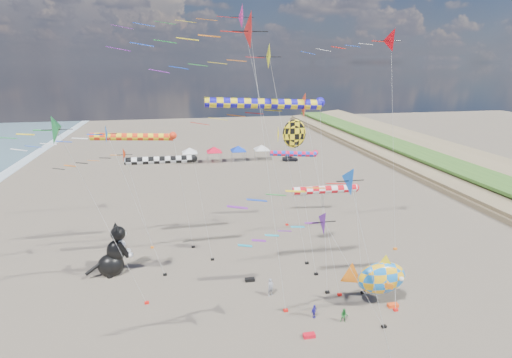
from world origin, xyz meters
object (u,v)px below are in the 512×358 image
at_px(child_green, 344,316).
at_px(parked_car, 290,158).
at_px(cat_inflatable, 112,250).
at_px(child_blue, 314,311).
at_px(person_adult, 271,287).
at_px(fish_inflatable, 381,278).

xyz_separation_m(child_green, parked_car, (10.71, 53.19, -0.04)).
distance_m(cat_inflatable, child_green, 22.30).
distance_m(cat_inflatable, child_blue, 19.94).
bearing_deg(person_adult, cat_inflatable, 127.55).
bearing_deg(cat_inflatable, person_adult, -43.48).
xyz_separation_m(person_adult, parked_car, (15.57, 48.35, -0.26)).
distance_m(person_adult, child_blue, 4.68).
height_order(child_blue, parked_car, child_blue).
relative_size(child_green, child_blue, 1.04).
bearing_deg(parked_car, child_green, 176.62).
bearing_deg(child_green, cat_inflatable, 169.62).
bearing_deg(cat_inflatable, fish_inflatable, -41.74).
bearing_deg(cat_inflatable, parked_car, 36.43).
height_order(fish_inflatable, child_green, fish_inflatable).
bearing_deg(fish_inflatable, person_adult, 159.29).
xyz_separation_m(child_green, child_blue, (-2.14, 1.05, -0.02)).
bearing_deg(person_adult, child_blue, -81.38).
distance_m(cat_inflatable, person_adult, 15.72).
bearing_deg(fish_inflatable, parked_car, 82.38).
xyz_separation_m(fish_inflatable, parked_car, (6.91, 51.63, -2.07)).
height_order(person_adult, parked_car, person_adult).
bearing_deg(person_adult, fish_inflatable, -47.77).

